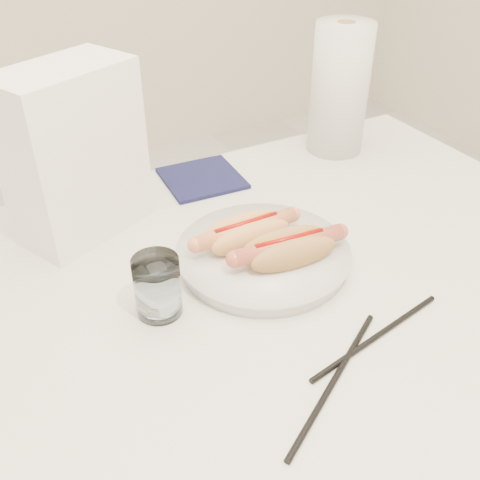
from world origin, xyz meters
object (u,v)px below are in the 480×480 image
paper_towel_roll (339,89)px  napkin_box (75,154)px  hotdog_right (289,249)px  water_glass (157,286)px  table (247,319)px  hotdog_left (246,233)px  plate (263,257)px

paper_towel_roll → napkin_box: bearing=-175.0°
hotdog_right → napkin_box: (-0.22, 0.26, 0.09)m
water_glass → napkin_box: (-0.03, 0.25, 0.09)m
table → hotdog_left: (0.04, 0.07, 0.10)m
plate → hotdog_right: bearing=-63.4°
plate → paper_towel_roll: 0.44m
table → water_glass: 0.16m
hotdog_left → napkin_box: size_ratio=0.62×
napkin_box → paper_towel_roll: size_ratio=1.05×
table → paper_towel_roll: bearing=39.4°
table → water_glass: size_ratio=13.96×
water_glass → paper_towel_roll: (0.51, 0.30, 0.08)m
plate → napkin_box: (-0.21, 0.22, 0.12)m
hotdog_left → water_glass: water_glass is taller
plate → napkin_box: size_ratio=0.94×
hotdog_left → hotdog_right: (0.03, -0.07, 0.00)m
table → napkin_box: (-0.16, 0.27, 0.19)m
hotdog_right → paper_towel_roll: paper_towel_roll is taller
napkin_box → paper_towel_roll: 0.54m
hotdog_right → plate: bearing=121.7°
hotdog_right → table: bearing=-170.9°
table → paper_towel_roll: (0.38, 0.31, 0.19)m
water_glass → napkin_box: bearing=96.5°
table → hotdog_left: size_ratio=7.21×
napkin_box → paper_towel_roll: napkin_box is taller
table → paper_towel_roll: size_ratio=4.73×
table → hotdog_right: 0.12m
table → hotdog_right: size_ratio=7.03×
hotdog_left → water_glass: size_ratio=1.93×
hotdog_left → hotdog_right: bearing=-63.5°
table → napkin_box: bearing=120.3°
hotdog_right → water_glass: bearing=-178.2°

